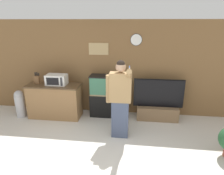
# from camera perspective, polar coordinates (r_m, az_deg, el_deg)

# --- Properties ---
(wall_back_paneled) EXTENTS (10.00, 0.08, 2.60)m
(wall_back_paneled) POSITION_cam_1_polar(r_m,az_deg,el_deg) (5.58, 0.01, 5.53)
(wall_back_paneled) COLOR brown
(wall_back_paneled) RESTS_ON ground_plane
(counter_island) EXTENTS (1.44, 0.58, 0.93)m
(counter_island) POSITION_cam_1_polar(r_m,az_deg,el_deg) (5.72, -15.99, -3.66)
(counter_island) COLOR olive
(counter_island) RESTS_ON ground_plane
(microwave) EXTENTS (0.54, 0.34, 0.27)m
(microwave) POSITION_cam_1_polar(r_m,az_deg,el_deg) (5.52, -15.54, 2.19)
(microwave) COLOR white
(microwave) RESTS_ON counter_island
(knife_block) EXTENTS (0.13, 0.11, 0.33)m
(knife_block) POSITION_cam_1_polar(r_m,az_deg,el_deg) (5.75, -20.61, 2.12)
(knife_block) COLOR brown
(knife_block) RESTS_ON counter_island
(aquarium_on_stand) EXTENTS (0.85, 0.40, 1.16)m
(aquarium_on_stand) POSITION_cam_1_polar(r_m,az_deg,el_deg) (5.53, -1.79, -2.42)
(aquarium_on_stand) COLOR black
(aquarium_on_stand) RESTS_ON ground_plane
(tv_on_stand) EXTENTS (1.32, 0.40, 1.13)m
(tv_on_stand) POSITION_cam_1_polar(r_m,az_deg,el_deg) (5.54, 12.87, -5.69)
(tv_on_stand) COLOR brown
(tv_on_stand) RESTS_ON ground_plane
(person_standing) EXTENTS (0.56, 0.42, 1.79)m
(person_standing) POSITION_cam_1_polar(r_m,az_deg,el_deg) (4.39, 2.25, -3.21)
(person_standing) COLOR #424C66
(person_standing) RESTS_ON ground_plane
(trash_bin) EXTENTS (0.26, 0.26, 0.76)m
(trash_bin) POSITION_cam_1_polar(r_m,az_deg,el_deg) (6.10, -24.80, -4.08)
(trash_bin) COLOR #B7B7BC
(trash_bin) RESTS_ON ground_plane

